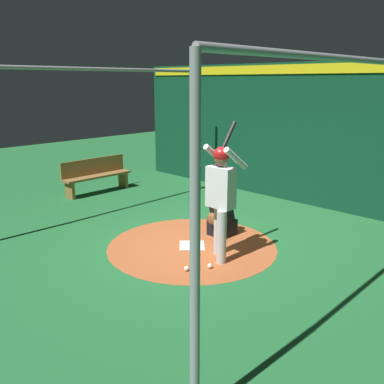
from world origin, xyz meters
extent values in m
plane|color=#216633|center=(0.00, 0.00, 0.00)|extent=(26.12, 26.12, 0.00)
cylinder|color=#AD562D|center=(0.00, 0.00, 0.00)|extent=(2.86, 2.86, 0.01)
cube|color=white|center=(0.00, 0.00, 0.01)|extent=(0.59, 0.59, 0.01)
cylinder|color=#BCBCC0|center=(0.17, 0.79, 0.42)|extent=(0.15, 0.15, 0.84)
cylinder|color=#BCBCC0|center=(-0.07, 0.52, 0.42)|extent=(0.15, 0.15, 0.84)
cube|color=silver|center=(0.05, 0.65, 1.15)|extent=(0.22, 0.44, 0.63)
cylinder|color=silver|center=(-0.05, 0.85, 1.61)|extent=(0.51, 0.09, 0.39)
cylinder|color=silver|center=(-0.05, 0.46, 1.61)|extent=(0.51, 0.09, 0.39)
sphere|color=brown|center=(0.05, 0.65, 1.59)|extent=(0.22, 0.22, 0.22)
sphere|color=#A51414|center=(0.05, 0.65, 1.65)|extent=(0.24, 0.24, 0.24)
cylinder|color=black|center=(-0.17, 0.52, 1.75)|extent=(0.54, 0.06, 0.73)
cube|color=black|center=(-0.77, 0.02, 0.15)|extent=(0.40, 0.40, 0.29)
cube|color=black|center=(-0.73, 0.02, 0.51)|extent=(0.31, 0.40, 0.48)
sphere|color=#9E704C|center=(-0.71, 0.02, 0.84)|extent=(0.22, 0.22, 0.22)
cube|color=gray|center=(-0.61, 0.02, 0.84)|extent=(0.03, 0.20, 0.20)
ellipsoid|color=brown|center=(-0.45, 0.08, 0.39)|extent=(0.12, 0.28, 0.22)
cube|color=#0C3D26|center=(-3.68, 0.00, 1.55)|extent=(0.20, 10.12, 3.11)
cube|color=yellow|center=(-3.57, 0.00, 2.96)|extent=(0.03, 9.91, 0.20)
cylinder|color=gray|center=(-2.66, -2.63, 1.47)|extent=(0.08, 0.08, 2.93)
cylinder|color=gray|center=(2.66, 2.63, 1.47)|extent=(0.08, 0.08, 2.93)
cylinder|color=gray|center=(0.00, -2.63, 2.93)|extent=(5.33, 0.07, 0.07)
cylinder|color=gray|center=(0.00, 2.63, 2.93)|extent=(5.33, 0.07, 0.07)
cube|color=olive|center=(-0.87, -4.13, 0.42)|extent=(1.79, 0.36, 0.05)
cube|color=olive|center=(-0.87, -4.29, 0.65)|extent=(1.79, 0.04, 0.40)
cube|color=olive|center=(-1.65, -4.13, 0.20)|extent=(0.08, 0.32, 0.40)
cube|color=olive|center=(-0.10, -4.13, 0.20)|extent=(0.08, 0.32, 0.40)
sphere|color=white|center=(0.44, 0.80, 0.04)|extent=(0.07, 0.07, 0.07)
sphere|color=white|center=(0.75, 0.62, 0.04)|extent=(0.07, 0.07, 0.07)
camera|label=1|loc=(4.74, 4.63, 2.72)|focal=39.16mm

